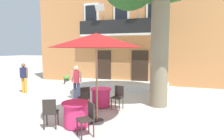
{
  "coord_description": "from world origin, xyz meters",
  "views": [
    {
      "loc": [
        3.45,
        -7.7,
        2.33
      ],
      "look_at": [
        0.44,
        1.64,
        1.3
      ],
      "focal_mm": 30.58,
      "sensor_mm": 36.0,
      "label": 1
    }
  ],
  "objects_px": {
    "cafe_table_middle": "(76,114)",
    "ground_planter_left": "(66,79)",
    "cafe_chair_near_tree_2": "(118,96)",
    "cafe_umbrella": "(96,41)",
    "cafe_chair_middle_1": "(50,111)",
    "cafe_table_near_tree": "(101,97)",
    "pedestrian_mid_plaza": "(76,81)",
    "cafe_chair_middle_0": "(87,103)",
    "cafe_chair_middle_2": "(88,117)",
    "cafe_chair_near_tree_0": "(99,90)",
    "pedestrian_near_entrance": "(24,76)",
    "cafe_chair_near_tree_1": "(84,96)"
  },
  "relations": [
    {
      "from": "cafe_chair_middle_0",
      "to": "cafe_chair_near_tree_1",
      "type": "bearing_deg",
      "value": 121.94
    },
    {
      "from": "cafe_table_near_tree",
      "to": "cafe_chair_middle_1",
      "type": "distance_m",
      "value": 2.62
    },
    {
      "from": "cafe_chair_middle_2",
      "to": "cafe_table_near_tree",
      "type": "bearing_deg",
      "value": 103.57
    },
    {
      "from": "pedestrian_mid_plaza",
      "to": "cafe_table_near_tree",
      "type": "bearing_deg",
      "value": -24.67
    },
    {
      "from": "cafe_table_middle",
      "to": "cafe_chair_near_tree_0",
      "type": "bearing_deg",
      "value": 98.15
    },
    {
      "from": "cafe_umbrella",
      "to": "cafe_table_middle",
      "type": "bearing_deg",
      "value": -135.14
    },
    {
      "from": "cafe_chair_near_tree_0",
      "to": "pedestrian_near_entrance",
      "type": "relative_size",
      "value": 0.56
    },
    {
      "from": "cafe_table_near_tree",
      "to": "cafe_chair_near_tree_2",
      "type": "distance_m",
      "value": 0.77
    },
    {
      "from": "cafe_chair_near_tree_2",
      "to": "cafe_table_middle",
      "type": "distance_m",
      "value": 2.24
    },
    {
      "from": "cafe_table_near_tree",
      "to": "ground_planter_left",
      "type": "bearing_deg",
      "value": 134.86
    },
    {
      "from": "cafe_chair_middle_0",
      "to": "cafe_chair_middle_2",
      "type": "relative_size",
      "value": 1.0
    },
    {
      "from": "cafe_chair_near_tree_0",
      "to": "cafe_chair_near_tree_2",
      "type": "distance_m",
      "value": 1.33
    },
    {
      "from": "cafe_chair_middle_0",
      "to": "ground_planter_left",
      "type": "bearing_deg",
      "value": 126.93
    },
    {
      "from": "cafe_chair_near_tree_0",
      "to": "cafe_chair_middle_0",
      "type": "height_order",
      "value": "same"
    },
    {
      "from": "cafe_chair_middle_1",
      "to": "pedestrian_mid_plaza",
      "type": "relative_size",
      "value": 0.57
    },
    {
      "from": "cafe_table_middle",
      "to": "cafe_table_near_tree",
      "type": "bearing_deg",
      "value": 90.91
    },
    {
      "from": "cafe_chair_near_tree_2",
      "to": "pedestrian_mid_plaza",
      "type": "xyz_separation_m",
      "value": [
        -2.25,
        0.74,
        0.37
      ]
    },
    {
      "from": "cafe_chair_middle_2",
      "to": "pedestrian_near_entrance",
      "type": "bearing_deg",
      "value": 146.19
    },
    {
      "from": "cafe_table_near_tree",
      "to": "cafe_chair_near_tree_0",
      "type": "distance_m",
      "value": 0.77
    },
    {
      "from": "cafe_chair_near_tree_1",
      "to": "ground_planter_left",
      "type": "distance_m",
      "value": 6.05
    },
    {
      "from": "cafe_chair_near_tree_2",
      "to": "pedestrian_mid_plaza",
      "type": "height_order",
      "value": "pedestrian_mid_plaza"
    },
    {
      "from": "cafe_chair_middle_2",
      "to": "cafe_chair_near_tree_0",
      "type": "bearing_deg",
      "value": 107.02
    },
    {
      "from": "cafe_table_near_tree",
      "to": "ground_planter_left",
      "type": "height_order",
      "value": "cafe_table_near_tree"
    },
    {
      "from": "cafe_table_near_tree",
      "to": "cafe_chair_middle_2",
      "type": "height_order",
      "value": "cafe_chair_middle_2"
    },
    {
      "from": "cafe_chair_middle_2",
      "to": "cafe_umbrella",
      "type": "xyz_separation_m",
      "value": [
        -0.12,
        0.94,
        2.08
      ]
    },
    {
      "from": "pedestrian_near_entrance",
      "to": "cafe_chair_near_tree_0",
      "type": "bearing_deg",
      "value": -5.06
    },
    {
      "from": "cafe_table_near_tree",
      "to": "cafe_chair_near_tree_0",
      "type": "height_order",
      "value": "cafe_chair_near_tree_0"
    },
    {
      "from": "cafe_table_middle",
      "to": "ground_planter_left",
      "type": "distance_m",
      "value": 7.64
    },
    {
      "from": "cafe_chair_near_tree_1",
      "to": "cafe_chair_middle_2",
      "type": "bearing_deg",
      "value": -61.55
    },
    {
      "from": "cafe_chair_near_tree_2",
      "to": "cafe_chair_middle_0",
      "type": "relative_size",
      "value": 1.0
    },
    {
      "from": "cafe_chair_middle_0",
      "to": "cafe_chair_middle_1",
      "type": "xyz_separation_m",
      "value": [
        -0.68,
        -1.11,
        0.0
      ]
    },
    {
      "from": "cafe_table_near_tree",
      "to": "pedestrian_mid_plaza",
      "type": "distance_m",
      "value": 1.72
    },
    {
      "from": "ground_planter_left",
      "to": "cafe_chair_near_tree_2",
      "type": "bearing_deg",
      "value": -40.81
    },
    {
      "from": "cafe_chair_near_tree_1",
      "to": "cafe_chair_near_tree_2",
      "type": "distance_m",
      "value": 1.33
    },
    {
      "from": "cafe_chair_near_tree_2",
      "to": "cafe_chair_middle_1",
      "type": "bearing_deg",
      "value": -119.1
    },
    {
      "from": "cafe_chair_middle_2",
      "to": "cafe_chair_middle_1",
      "type": "bearing_deg",
      "value": 175.66
    },
    {
      "from": "cafe_chair_middle_2",
      "to": "pedestrian_near_entrance",
      "type": "distance_m",
      "value": 6.64
    },
    {
      "from": "cafe_chair_near_tree_2",
      "to": "cafe_umbrella",
      "type": "relative_size",
      "value": 0.31
    },
    {
      "from": "cafe_chair_middle_0",
      "to": "ground_planter_left",
      "type": "height_order",
      "value": "cafe_chair_middle_0"
    },
    {
      "from": "cafe_chair_near_tree_1",
      "to": "pedestrian_near_entrance",
      "type": "xyz_separation_m",
      "value": [
        -4.4,
        1.64,
        0.39
      ]
    },
    {
      "from": "cafe_chair_near_tree_0",
      "to": "ground_planter_left",
      "type": "bearing_deg",
      "value": 137.06
    },
    {
      "from": "cafe_table_near_tree",
      "to": "cafe_table_middle",
      "type": "relative_size",
      "value": 1.0
    },
    {
      "from": "cafe_chair_near_tree_0",
      "to": "cafe_chair_middle_0",
      "type": "bearing_deg",
      "value": -78.57
    },
    {
      "from": "cafe_table_middle",
      "to": "cafe_chair_middle_0",
      "type": "height_order",
      "value": "cafe_chair_middle_0"
    },
    {
      "from": "cafe_table_middle",
      "to": "cafe_chair_middle_1",
      "type": "bearing_deg",
      "value": -151.56
    },
    {
      "from": "cafe_table_near_tree",
      "to": "cafe_chair_near_tree_1",
      "type": "relative_size",
      "value": 0.95
    },
    {
      "from": "cafe_chair_near_tree_0",
      "to": "cafe_umbrella",
      "type": "xyz_separation_m",
      "value": [
        0.89,
        -2.35,
        2.08
      ]
    },
    {
      "from": "cafe_chair_near_tree_1",
      "to": "cafe_table_middle",
      "type": "distance_m",
      "value": 1.68
    },
    {
      "from": "cafe_chair_near_tree_0",
      "to": "pedestrian_near_entrance",
      "type": "distance_m",
      "value": 4.53
    },
    {
      "from": "cafe_chair_near_tree_2",
      "to": "cafe_umbrella",
      "type": "height_order",
      "value": "cafe_umbrella"
    }
  ]
}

